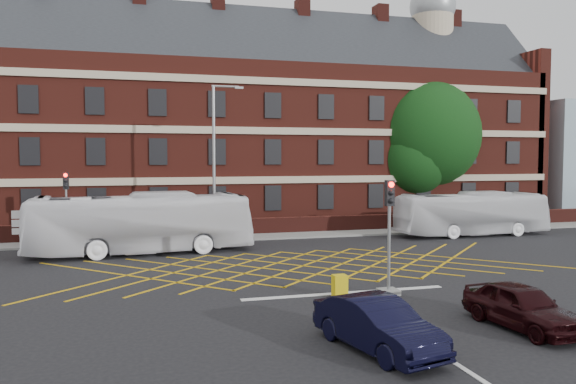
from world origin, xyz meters
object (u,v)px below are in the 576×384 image
object	(u,v)px
car_maroon	(522,306)
street_lamp	(215,190)
utility_cabinet	(340,286)
traffic_light_near	(389,248)
direction_signs	(22,224)
car_navy	(377,325)
bus_left	(141,223)
deciduous_tree	(424,142)
bus_right	(472,214)
traffic_light_far	(67,217)

from	to	relation	value
car_maroon	street_lamp	distance (m)	19.97
car_maroon	utility_cabinet	distance (m)	6.34
traffic_light_near	direction_signs	bearing A→B (deg)	134.64
car_navy	car_maroon	size ratio (longest dim) A/B	1.06
bus_left	direction_signs	distance (m)	7.47
car_maroon	traffic_light_near	xyz separation A→B (m)	(-2.02, 4.87, 1.08)
car_maroon	utility_cabinet	xyz separation A→B (m)	(-3.93, 4.97, -0.27)
traffic_light_near	bus_left	bearing A→B (deg)	126.98
deciduous_tree	direction_signs	distance (m)	29.98
bus_left	car_maroon	xyz separation A→B (m)	(10.80, -16.52, -0.95)
car_navy	traffic_light_near	world-z (taller)	traffic_light_near
deciduous_tree	utility_cabinet	world-z (taller)	deciduous_tree
bus_right	traffic_light_far	bearing A→B (deg)	86.72
car_navy	street_lamp	distance (m)	19.54
car_navy	deciduous_tree	world-z (taller)	deciduous_tree
traffic_light_near	street_lamp	world-z (taller)	street_lamp
bus_right	traffic_light_far	size ratio (longest dim) A/B	2.40
traffic_light_far	car_maroon	bearing A→B (deg)	-52.83
car_navy	utility_cabinet	world-z (taller)	car_navy
bus_left	utility_cabinet	world-z (taller)	bus_left
bus_left	car_navy	distance (m)	18.12
car_navy	car_maroon	xyz separation A→B (m)	(4.97, 0.61, -0.02)
bus_right	car_maroon	distance (m)	20.61
traffic_light_far	traffic_light_near	bearing A→B (deg)	-48.92
bus_left	bus_right	size ratio (longest dim) A/B	1.14
street_lamp	utility_cabinet	size ratio (longest dim) A/B	11.25
traffic_light_near	utility_cabinet	world-z (taller)	traffic_light_near
deciduous_tree	traffic_light_near	distance (m)	26.32
traffic_light_near	street_lamp	distance (m)	14.63
traffic_light_near	direction_signs	world-z (taller)	traffic_light_near
deciduous_tree	car_maroon	bearing A→B (deg)	-113.24
deciduous_tree	street_lamp	size ratio (longest dim) A/B	1.23
car_maroon	deciduous_tree	bearing A→B (deg)	60.98
bus_right	utility_cabinet	world-z (taller)	bus_right
bus_left	traffic_light_far	xyz separation A→B (m)	(-4.01, 3.01, 0.14)
deciduous_tree	traffic_light_far	bearing A→B (deg)	-164.30
bus_right	traffic_light_far	world-z (taller)	traffic_light_far
deciduous_tree	street_lamp	distance (m)	20.13
street_lamp	bus_left	bearing A→B (deg)	-152.87
deciduous_tree	traffic_light_near	world-z (taller)	deciduous_tree
car_maroon	utility_cabinet	bearing A→B (deg)	122.53
traffic_light_far	bus_right	bearing A→B (deg)	-3.67
bus_left	traffic_light_far	distance (m)	5.01
deciduous_tree	traffic_light_far	distance (m)	27.77
bus_right	traffic_light_far	xyz separation A→B (m)	(-24.94, 1.60, 0.33)
direction_signs	utility_cabinet	size ratio (longest dim) A/B	2.66
bus_right	deciduous_tree	bearing A→B (deg)	-8.64
direction_signs	traffic_light_far	bearing A→B (deg)	-17.16
direction_signs	deciduous_tree	bearing A→B (deg)	13.02
bus_left	car_maroon	distance (m)	19.76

